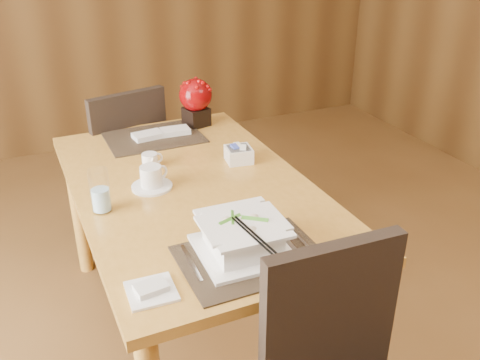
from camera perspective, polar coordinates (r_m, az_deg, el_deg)
name	(u,v)px	position (r m, az deg, el deg)	size (l,w,h in m)	color
dining_table	(194,206)	(2.19, -4.96, -2.83)	(0.90, 1.50, 0.75)	gold
placemat_near	(252,257)	(1.71, 1.26, -8.27)	(0.45, 0.33, 0.01)	black
placemat_far	(154,137)	(2.62, -9.14, 4.52)	(0.45, 0.33, 0.01)	black
soup_setting	(243,238)	(1.70, 0.30, -6.16)	(0.30, 0.30, 0.12)	white
coffee_cup	(151,179)	(2.13, -9.44, 0.12)	(0.16, 0.16, 0.09)	white
water_glass	(100,191)	(1.98, -14.71, -1.12)	(0.07, 0.07, 0.17)	white
creamer_jug	(150,160)	(2.31, -9.60, 2.07)	(0.09, 0.09, 0.06)	white
sugar_caddy	(239,155)	(2.33, -0.14, 2.73)	(0.11, 0.11, 0.06)	white
berry_decor	(196,99)	(2.72, -4.75, 8.58)	(0.17, 0.17, 0.24)	black
napkins_far	(164,133)	(2.63, -8.16, 5.00)	(0.28, 0.10, 0.02)	silver
bread_plate	(151,291)	(1.59, -9.44, -11.64)	(0.14, 0.14, 0.01)	white
far_chair	(124,159)	(2.99, -12.32, 2.18)	(0.51, 0.51, 0.92)	black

